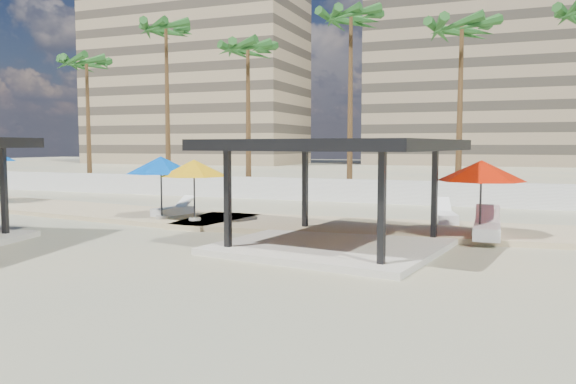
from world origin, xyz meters
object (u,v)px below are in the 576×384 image
pavilion_central (336,184)px  lounger_b (444,216)px  umbrella_c (481,171)px  lounger_c (487,230)px  lounger_a (173,210)px

pavilion_central → lounger_b: size_ratio=3.14×
umbrella_c → lounger_c: bearing=14.3°
umbrella_c → lounger_b: size_ratio=1.17×
lounger_c → lounger_a: bearing=83.5°
lounger_b → lounger_c: (1.58, -3.04, 0.02)m
pavilion_central → lounger_b: pavilion_central is taller
lounger_a → lounger_c: 11.96m
pavilion_central → lounger_c: 5.01m
pavilion_central → lounger_b: bearing=75.1°
umbrella_c → pavilion_central: bearing=-146.8°
umbrella_c → lounger_c: (0.21, 0.05, -1.79)m
pavilion_central → lounger_a: size_ratio=3.54×
pavilion_central → lounger_a: 8.81m
pavilion_central → lounger_c: bearing=41.2°
lounger_a → lounger_c: (11.91, -1.10, 0.04)m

